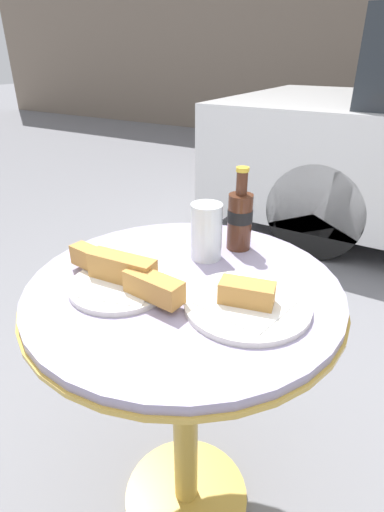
{
  "coord_description": "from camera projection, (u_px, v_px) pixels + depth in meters",
  "views": [
    {
      "loc": [
        0.4,
        -0.62,
        1.2
      ],
      "look_at": [
        0.0,
        0.03,
        0.8
      ],
      "focal_mm": 28.0,
      "sensor_mm": 36.0,
      "label": 1
    }
  ],
  "objects": [
    {
      "name": "ground_plane",
      "position": [
        186.0,
        496.0,
        1.2
      ],
      "size": [
        30.0,
        30.0,
        0.0
      ],
      "primitive_type": "plane",
      "color": "slate"
    },
    {
      "name": "bistro_table",
      "position": [
        185.0,
        345.0,
        0.94
      ],
      "size": [
        0.69,
        0.69,
        0.75
      ],
      "color": "gold",
      "rests_on": "ground_plane"
    },
    {
      "name": "cola_bottle_left",
      "position": [
        240.0,
        218.0,
        0.98
      ],
      "size": [
        0.06,
        0.06,
        0.21
      ],
      "color": "#4C2819",
      "rests_on": "bistro_table"
    },
    {
      "name": "drinking_glass",
      "position": [
        206.0,
        234.0,
        0.94
      ],
      "size": [
        0.07,
        0.07,
        0.13
      ],
      "color": "#C68923",
      "rests_on": "bistro_table"
    },
    {
      "name": "lunch_plate_near",
      "position": [
        122.0,
        277.0,
        0.83
      ],
      "size": [
        0.31,
        0.22,
        0.07
      ],
      "color": "silver",
      "rests_on": "bistro_table"
    },
    {
      "name": "lunch_plate_far",
      "position": [
        247.0,
        302.0,
        0.77
      ],
      "size": [
        0.25,
        0.25,
        0.06
      ],
      "color": "silver",
      "rests_on": "bistro_table"
    }
  ]
}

